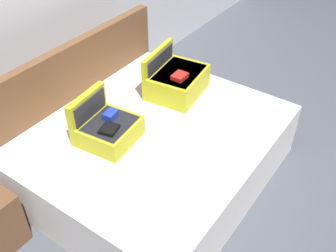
# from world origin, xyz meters

# --- Properties ---
(ground_plane) EXTENTS (12.00, 12.00, 0.00)m
(ground_plane) POSITION_xyz_m (0.00, 0.00, 0.00)
(ground_plane) COLOR #4C515B
(bed) EXTENTS (1.91, 1.61, 0.48)m
(bed) POSITION_xyz_m (0.00, 0.40, 0.24)
(bed) COLOR silver
(bed) RESTS_ON ground
(headboard) EXTENTS (1.95, 0.08, 0.96)m
(headboard) POSITION_xyz_m (0.00, 1.25, 0.48)
(headboard) COLOR brown
(headboard) RESTS_ON ground
(hard_case_large) EXTENTS (0.53, 0.46, 0.37)m
(hard_case_large) POSITION_xyz_m (0.52, 0.56, 0.61)
(hard_case_large) COLOR gold
(hard_case_large) RESTS_ON bed
(hard_case_medium) EXTENTS (0.44, 0.43, 0.34)m
(hard_case_medium) POSITION_xyz_m (-0.28, 0.63, 0.59)
(hard_case_medium) COLOR gold
(hard_case_medium) RESTS_ON bed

